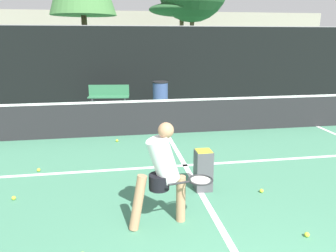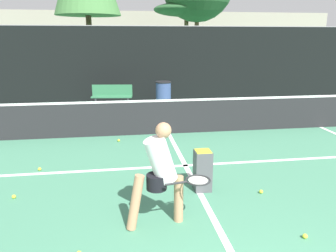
# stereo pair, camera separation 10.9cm
# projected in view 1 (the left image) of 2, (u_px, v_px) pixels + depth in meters

# --- Properties ---
(court_service_line) EXTENTS (8.25, 0.10, 0.01)m
(court_service_line) POSITION_uv_depth(u_px,v_px,m) (185.00, 165.00, 6.71)
(court_service_line) COLOR white
(court_service_line) RESTS_ON ground
(court_center_mark) EXTENTS (0.10, 6.53, 0.01)m
(court_center_mark) POSITION_uv_depth(u_px,v_px,m) (196.00, 184.00, 5.84)
(court_center_mark) COLOR white
(court_center_mark) RESTS_ON ground
(net) EXTENTS (11.09, 0.09, 1.07)m
(net) POSITION_uv_depth(u_px,v_px,m) (167.00, 115.00, 8.82)
(net) COLOR slate
(net) RESTS_ON ground
(fence_back) EXTENTS (24.00, 0.06, 2.99)m
(fence_back) POSITION_uv_depth(u_px,v_px,m) (148.00, 65.00, 12.95)
(fence_back) COLOR black
(fence_back) RESTS_ON ground
(player_practicing) EXTENTS (1.18, 0.51, 1.48)m
(player_practicing) POSITION_uv_depth(u_px,v_px,m) (163.00, 171.00, 4.39)
(player_practicing) COLOR tan
(player_practicing) RESTS_ON ground
(tennis_ball_scattered_0) EXTENTS (0.07, 0.07, 0.07)m
(tennis_ball_scattered_0) POSITION_uv_depth(u_px,v_px,m) (261.00, 191.00, 5.52)
(tennis_ball_scattered_0) COLOR #D1E033
(tennis_ball_scattered_0) RESTS_ON ground
(tennis_ball_scattered_1) EXTENTS (0.07, 0.07, 0.07)m
(tennis_ball_scattered_1) POSITION_uv_depth(u_px,v_px,m) (14.00, 198.00, 5.28)
(tennis_ball_scattered_1) COLOR #D1E033
(tennis_ball_scattered_1) RESTS_ON ground
(tennis_ball_scattered_3) EXTENTS (0.07, 0.07, 0.07)m
(tennis_ball_scattered_3) POSITION_uv_depth(u_px,v_px,m) (307.00, 235.00, 4.29)
(tennis_ball_scattered_3) COLOR #D1E033
(tennis_ball_scattered_3) RESTS_ON ground
(tennis_ball_scattered_5) EXTENTS (0.07, 0.07, 0.07)m
(tennis_ball_scattered_5) POSITION_uv_depth(u_px,v_px,m) (39.00, 170.00, 6.40)
(tennis_ball_scattered_5) COLOR #D1E033
(tennis_ball_scattered_5) RESTS_ON ground
(tennis_ball_scattered_6) EXTENTS (0.07, 0.07, 0.07)m
(tennis_ball_scattered_6) POSITION_uv_depth(u_px,v_px,m) (117.00, 141.00, 8.22)
(tennis_ball_scattered_6) COLOR #D1E033
(tennis_ball_scattered_6) RESTS_ON ground
(ball_hopper) EXTENTS (0.28, 0.28, 0.71)m
(ball_hopper) POSITION_uv_depth(u_px,v_px,m) (203.00, 169.00, 5.56)
(ball_hopper) COLOR #4C4C51
(ball_hopper) RESTS_ON ground
(courtside_bench) EXTENTS (1.51, 0.56, 0.86)m
(courtside_bench) POSITION_uv_depth(u_px,v_px,m) (109.00, 96.00, 12.01)
(courtside_bench) COLOR #33724C
(courtside_bench) RESTS_ON ground
(trash_bin) EXTENTS (0.58, 0.58, 0.99)m
(trash_bin) POSITION_uv_depth(u_px,v_px,m) (160.00, 95.00, 12.08)
(trash_bin) COLOR #384C7F
(trash_bin) RESTS_ON ground
(parked_car) EXTENTS (1.76, 3.95, 1.49)m
(parked_car) POSITION_uv_depth(u_px,v_px,m) (51.00, 80.00, 15.40)
(parked_car) COLOR silver
(parked_car) RESTS_ON ground
(tree_east) EXTENTS (4.37, 4.37, 4.78)m
(tree_east) POSITION_uv_depth(u_px,v_px,m) (182.00, 10.00, 21.68)
(tree_east) COLOR brown
(tree_east) RESTS_ON ground
(building_far) EXTENTS (36.00, 2.40, 4.74)m
(building_far) POSITION_uv_depth(u_px,v_px,m) (127.00, 40.00, 29.39)
(building_far) COLOR gray
(building_far) RESTS_ON ground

